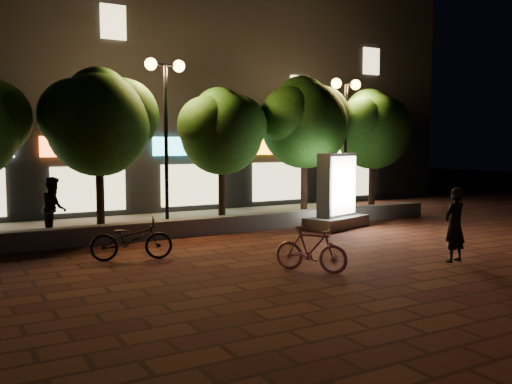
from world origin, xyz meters
TOP-DOWN VIEW (x-y plane):
  - ground at (0.00, 0.00)m, footprint 80.00×80.00m
  - retaining_wall at (0.00, 4.00)m, footprint 16.00×0.45m
  - sidewalk at (0.00, 6.50)m, footprint 16.00×5.00m
  - building_block at (-0.01, 12.99)m, footprint 28.00×8.12m
  - tree_left at (-3.45, 5.46)m, footprint 3.60×3.00m
  - tree_mid at (0.55, 5.46)m, footprint 3.24×2.70m
  - tree_right at (3.86, 5.46)m, footprint 3.72×3.10m
  - tree_far_right at (7.05, 5.46)m, footprint 3.48×2.90m
  - street_lamp_left at (-1.50, 5.20)m, footprint 1.26×0.36m
  - street_lamp_right at (5.50, 5.20)m, footprint 1.26×0.36m
  - ad_kiosk at (3.45, 3.08)m, footprint 2.44×1.73m
  - scooter_pink at (-0.87, -1.56)m, footprint 1.28×1.57m
  - rider at (2.55, -2.39)m, footprint 0.67×0.49m
  - scooter_parked at (-3.79, 1.49)m, footprint 1.98×1.15m
  - pedestrian at (-4.88, 5.05)m, footprint 0.73×0.90m

SIDE VIEW (x-z plane):
  - ground at x=0.00m, z-range 0.00..0.00m
  - sidewalk at x=0.00m, z-range 0.00..0.08m
  - retaining_wall at x=0.00m, z-range 0.00..0.50m
  - scooter_pink at x=-0.87m, z-range 0.00..0.96m
  - scooter_parked at x=-3.79m, z-range 0.00..0.99m
  - rider at x=2.55m, z-range 0.00..1.71m
  - pedestrian at x=-4.88m, z-range 0.08..1.80m
  - ad_kiosk at x=3.45m, z-range -0.23..2.16m
  - tree_mid at x=0.55m, z-range 0.97..5.47m
  - tree_far_right at x=7.05m, z-range 0.99..5.75m
  - tree_left at x=-3.45m, z-range 1.00..5.89m
  - tree_right at x=3.86m, z-range 1.03..6.10m
  - street_lamp_right at x=5.50m, z-range 1.40..6.38m
  - street_lamp_left at x=-1.50m, z-range 1.44..6.62m
  - building_block at x=-0.01m, z-range -0.65..10.65m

